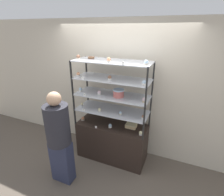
% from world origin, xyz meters
% --- Properties ---
extents(ground_plane, '(20.00, 20.00, 0.00)m').
position_xyz_m(ground_plane, '(0.00, 0.00, 0.00)').
color(ground_plane, brown).
extents(back_wall, '(8.00, 0.05, 2.60)m').
position_xyz_m(back_wall, '(0.00, 0.41, 1.30)').
color(back_wall, beige).
rests_on(back_wall, ground_plane).
extents(display_base, '(1.31, 0.52, 0.74)m').
position_xyz_m(display_base, '(0.00, 0.00, 0.37)').
color(display_base, black).
rests_on(display_base, ground_plane).
extents(display_riser_lower, '(1.31, 0.52, 0.30)m').
position_xyz_m(display_riser_lower, '(0.00, 0.00, 1.02)').
color(display_riser_lower, black).
rests_on(display_riser_lower, display_base).
extents(display_riser_middle, '(1.31, 0.52, 0.30)m').
position_xyz_m(display_riser_middle, '(0.00, 0.00, 1.32)').
color(display_riser_middle, black).
rests_on(display_riser_middle, display_riser_lower).
extents(display_riser_upper, '(1.31, 0.52, 0.30)m').
position_xyz_m(display_riser_upper, '(0.00, 0.00, 1.62)').
color(display_riser_upper, black).
rests_on(display_riser_upper, display_riser_middle).
extents(display_riser_top, '(1.31, 0.52, 0.30)m').
position_xyz_m(display_riser_top, '(0.00, 0.00, 1.91)').
color(display_riser_top, black).
rests_on(display_riser_top, display_riser_upper).
extents(layer_cake_centerpiece, '(0.19, 0.19, 0.13)m').
position_xyz_m(layer_cake_centerpiece, '(0.14, -0.04, 1.40)').
color(layer_cake_centerpiece, '#C66660').
rests_on(layer_cake_centerpiece, display_riser_middle).
extents(sheet_cake_frosted, '(0.20, 0.15, 0.07)m').
position_xyz_m(sheet_cake_frosted, '(0.36, 0.04, 0.78)').
color(sheet_cake_frosted, '#DBBC84').
rests_on(sheet_cake_frosted, display_base).
extents(cupcake_0, '(0.06, 0.06, 0.07)m').
position_xyz_m(cupcake_0, '(-0.59, -0.08, 0.78)').
color(cupcake_0, beige).
rests_on(cupcake_0, display_base).
extents(cupcake_1, '(0.06, 0.06, 0.07)m').
position_xyz_m(cupcake_1, '(0.01, -0.11, 0.78)').
color(cupcake_1, white).
rests_on(cupcake_1, display_base).
extents(cupcake_2, '(0.06, 0.06, 0.07)m').
position_xyz_m(cupcake_2, '(0.58, -0.13, 0.78)').
color(cupcake_2, white).
rests_on(cupcake_2, display_base).
extents(price_tag_0, '(0.04, 0.00, 0.04)m').
position_xyz_m(price_tag_0, '(-0.21, -0.24, 0.77)').
color(price_tag_0, white).
rests_on(price_tag_0, display_base).
extents(cupcake_3, '(0.05, 0.05, 0.06)m').
position_xyz_m(cupcake_3, '(-0.60, -0.05, 1.07)').
color(cupcake_3, white).
rests_on(cupcake_3, display_riser_lower).
extents(cupcake_4, '(0.05, 0.05, 0.06)m').
position_xyz_m(cupcake_4, '(-0.19, -0.13, 1.07)').
color(cupcake_4, beige).
rests_on(cupcake_4, display_riser_lower).
extents(cupcake_5, '(0.05, 0.05, 0.06)m').
position_xyz_m(cupcake_5, '(0.20, -0.11, 1.07)').
color(cupcake_5, beige).
rests_on(cupcake_5, display_riser_lower).
extents(cupcake_6, '(0.05, 0.05, 0.06)m').
position_xyz_m(cupcake_6, '(0.59, -0.10, 1.07)').
color(cupcake_6, white).
rests_on(cupcake_6, display_riser_lower).
extents(price_tag_1, '(0.04, 0.00, 0.04)m').
position_xyz_m(price_tag_1, '(-0.45, -0.24, 1.06)').
color(price_tag_1, white).
rests_on(price_tag_1, display_riser_lower).
extents(cupcake_7, '(0.06, 0.06, 0.08)m').
position_xyz_m(cupcake_7, '(-0.60, -0.07, 1.37)').
color(cupcake_7, white).
rests_on(cupcake_7, display_riser_middle).
extents(cupcake_8, '(0.06, 0.06, 0.08)m').
position_xyz_m(cupcake_8, '(-0.21, -0.08, 1.37)').
color(cupcake_8, white).
rests_on(cupcake_8, display_riser_middle).
extents(cupcake_9, '(0.06, 0.06, 0.08)m').
position_xyz_m(cupcake_9, '(0.59, -0.09, 1.37)').
color(cupcake_9, '#CCB28C').
rests_on(cupcake_9, display_riser_middle).
extents(price_tag_2, '(0.04, 0.00, 0.04)m').
position_xyz_m(price_tag_2, '(-0.41, -0.24, 1.36)').
color(price_tag_2, white).
rests_on(price_tag_2, display_riser_middle).
extents(cupcake_10, '(0.06, 0.06, 0.08)m').
position_xyz_m(cupcake_10, '(-0.60, -0.11, 1.67)').
color(cupcake_10, white).
rests_on(cupcake_10, display_riser_upper).
extents(cupcake_11, '(0.06, 0.06, 0.08)m').
position_xyz_m(cupcake_11, '(0.00, -0.10, 1.67)').
color(cupcake_11, white).
rests_on(cupcake_11, display_riser_upper).
extents(cupcake_12, '(0.06, 0.06, 0.08)m').
position_xyz_m(cupcake_12, '(0.58, -0.14, 1.67)').
color(cupcake_12, white).
rests_on(cupcake_12, display_riser_upper).
extents(price_tag_3, '(0.04, 0.00, 0.04)m').
position_xyz_m(price_tag_3, '(-0.43, -0.24, 1.65)').
color(price_tag_3, white).
rests_on(price_tag_3, display_riser_upper).
extents(cupcake_13, '(0.06, 0.06, 0.07)m').
position_xyz_m(cupcake_13, '(-0.60, -0.07, 1.96)').
color(cupcake_13, beige).
rests_on(cupcake_13, display_riser_top).
extents(cupcake_14, '(0.06, 0.06, 0.07)m').
position_xyz_m(cupcake_14, '(-0.01, -0.11, 1.96)').
color(cupcake_14, beige).
rests_on(cupcake_14, display_riser_top).
extents(cupcake_15, '(0.06, 0.06, 0.07)m').
position_xyz_m(cupcake_15, '(0.58, -0.11, 1.96)').
color(cupcake_15, beige).
rests_on(cupcake_15, display_riser_top).
extents(price_tag_4, '(0.04, 0.00, 0.04)m').
position_xyz_m(price_tag_4, '(0.27, -0.24, 1.95)').
color(price_tag_4, white).
rests_on(price_tag_4, display_riser_top).
extents(donut_glazed, '(0.12, 0.12, 0.03)m').
position_xyz_m(donut_glazed, '(-0.43, 0.07, 1.94)').
color(donut_glazed, brown).
rests_on(donut_glazed, display_riser_top).
extents(customer_figure, '(0.37, 0.37, 1.60)m').
position_xyz_m(customer_figure, '(-0.54, -0.84, 0.85)').
color(customer_figure, '#282D47').
rests_on(customer_figure, ground_plane).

